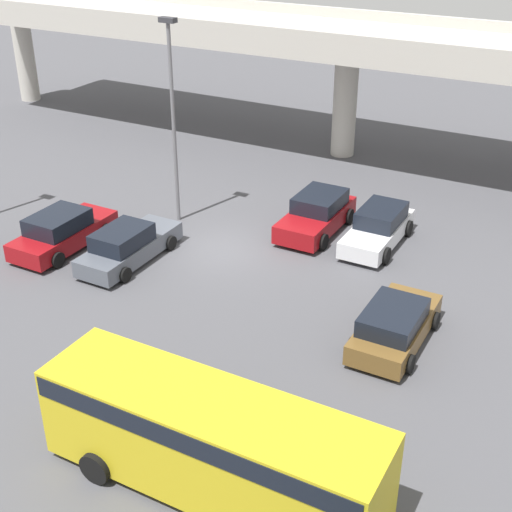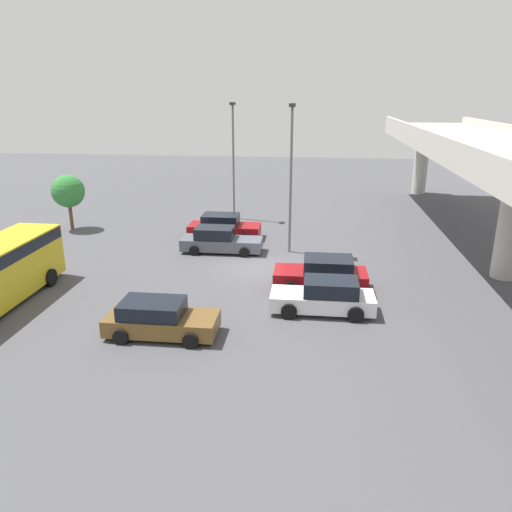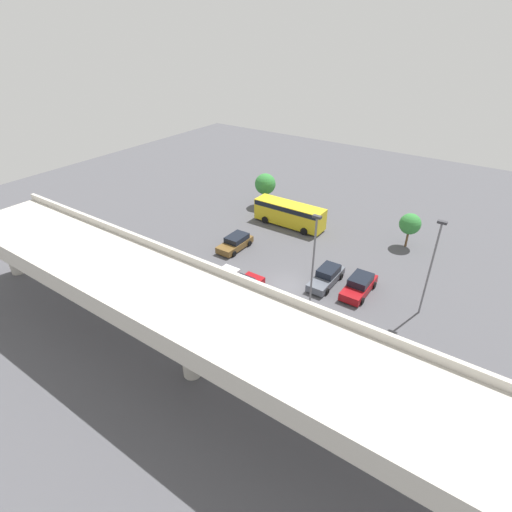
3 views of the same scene
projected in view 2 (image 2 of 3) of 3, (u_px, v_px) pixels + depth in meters
ground_plane at (257, 268)px, 27.83m from camera, size 99.29×99.29×0.00m
parked_car_0 at (223, 227)px, 33.36m from camera, size 2.13×4.76×1.59m
parked_car_1 at (220, 241)px, 30.41m from camera, size 1.99×4.89×1.54m
parked_car_2 at (322, 274)px, 24.63m from camera, size 2.18×4.57×1.62m
parked_car_3 at (325, 297)px, 22.03m from camera, size 2.00×4.57×1.54m
parked_car_4 at (159, 319)px, 19.96m from camera, size 2.11×4.46×1.45m
lamp_post_near_aisle at (233, 153)px, 37.13m from camera, size 0.70×0.35×8.62m
lamp_post_mid_lot at (291, 169)px, 29.03m from camera, size 0.70×0.35×8.73m
tree_front_left at (68, 191)px, 34.81m from camera, size 2.28×2.28×3.87m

